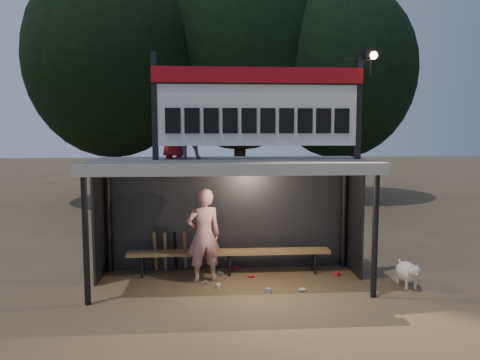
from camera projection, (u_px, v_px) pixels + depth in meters
name	position (u px, v px, depth m)	size (l,w,h in m)	color
ground	(231.00, 283.00, 8.74)	(80.00, 80.00, 0.00)	brown
player	(204.00, 235.00, 8.76)	(0.65, 0.43, 1.78)	silver
child_a	(186.00, 128.00, 8.53)	(0.55, 0.43, 1.13)	gray
child_b	(174.00, 129.00, 8.71)	(0.54, 0.35, 1.10)	#A4191C
dugout_shelter	(230.00, 184.00, 8.78)	(5.10, 2.08, 2.32)	#414144
scoreboard_assembly	(261.00, 104.00, 8.41)	(4.10, 0.27, 1.99)	black
bench	(229.00, 253.00, 9.24)	(4.00, 0.35, 0.48)	#977447
tree_left	(112.00, 59.00, 17.78)	(6.46, 6.46, 9.27)	black
tree_mid	(240.00, 50.00, 19.55)	(7.22, 7.22, 10.36)	#2F1E15
tree_right	(340.00, 72.00, 18.95)	(6.08, 6.08, 8.72)	#2F2015
dog	(408.00, 272.00, 8.52)	(0.36, 0.81, 0.49)	silver
bats	(170.00, 251.00, 9.42)	(0.68, 0.35, 0.84)	olive
litter	(255.00, 280.00, 8.84)	(2.71, 1.49, 0.08)	#A71C21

